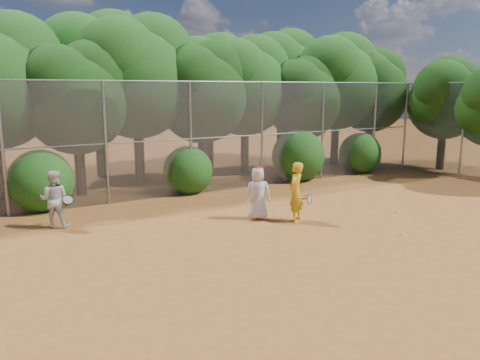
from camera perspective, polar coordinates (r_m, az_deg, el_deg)
ground at (r=12.62m, az=9.72°, el=-6.36°), size 80.00×80.00×0.00m
fence_back at (r=17.11m, az=-3.32°, el=5.36°), size 20.05×0.09×4.03m
fence_side at (r=21.62m, az=25.53°, el=5.49°), size 0.09×6.09×4.03m
tree_2 at (r=17.37m, az=-19.30°, el=9.92°), size 3.99×3.47×5.47m
tree_3 at (r=18.99m, az=-12.42°, el=12.77°), size 4.89×4.26×6.70m
tree_4 at (r=19.33m, az=-4.60°, el=11.06°), size 4.19×3.64×5.73m
tree_5 at (r=21.22m, az=0.67°, el=11.87°), size 4.51×3.92×6.17m
tree_6 at (r=21.79m, az=7.79°, el=10.23°), size 3.86×3.36×5.29m
tree_7 at (r=23.87m, az=11.81°, el=12.11°), size 4.77×4.14×6.53m
tree_8 at (r=25.01m, az=15.72°, el=10.81°), size 4.25×3.70×5.82m
tree_10 at (r=20.85m, az=-17.03°, el=13.01°), size 5.15×4.48×7.06m
tree_11 at (r=22.16m, az=-3.76°, el=12.12°), size 4.64×4.03×6.35m
tree_12 at (r=24.99m, az=5.13°, el=12.77°), size 5.02×4.37×6.88m
tree_13 at (r=23.92m, az=23.78°, el=9.47°), size 3.86×3.36×5.29m
bush_0 at (r=15.85m, az=-23.14°, el=0.19°), size 2.00×2.00×2.00m
bush_1 at (r=17.16m, az=-6.36°, el=1.45°), size 1.80×1.80×1.80m
bush_2 at (r=19.65m, az=7.12°, el=3.24°), size 2.20×2.20×2.20m
bush_3 at (r=21.94m, az=14.44°, el=3.39°), size 1.90×1.90×1.90m
player_yellow at (r=13.43m, az=6.79°, el=-1.45°), size 0.87×0.68×1.71m
player_teen at (r=13.56m, az=2.20°, el=-1.58°), size 0.89×0.76×1.57m
player_white at (r=13.72m, az=-21.71°, el=-2.17°), size 0.95×0.87×1.58m
ball_0 at (r=13.83m, az=11.02°, el=-4.71°), size 0.07×0.07×0.07m
ball_1 at (r=16.73m, az=9.57°, el=-1.91°), size 0.07×0.07×0.07m
ball_2 at (r=12.93m, az=18.98°, el=-6.23°), size 0.07×0.07×0.07m
ball_3 at (r=15.19m, az=18.39°, el=-3.66°), size 0.07×0.07×0.07m
ball_4 at (r=16.73m, az=7.99°, el=-1.87°), size 0.07×0.07×0.07m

